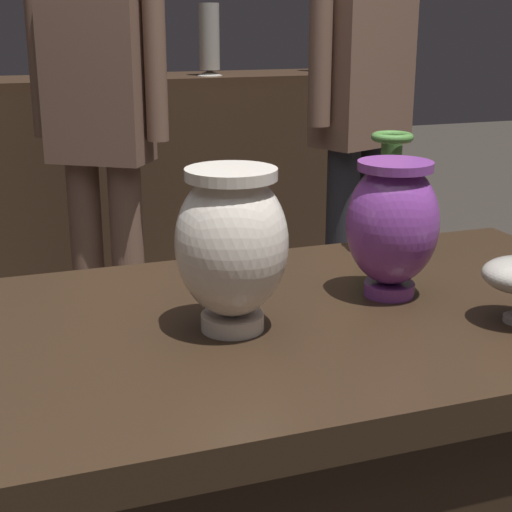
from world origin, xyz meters
TOP-DOWN VIEW (x-y plane):
  - back_display_shelf at (0.00, 2.20)m, footprint 2.60×0.40m
  - vase_centerpiece at (-0.08, -0.02)m, footprint 0.16×0.16m
  - vase_left_accent at (0.31, 0.25)m, footprint 0.13×0.13m
  - vase_right_accent at (0.20, 0.03)m, footprint 0.14×0.14m
  - shelf_vase_right at (0.52, 2.13)m, footprint 0.10×0.10m
  - shelf_vase_far_right at (1.04, 2.22)m, footprint 0.09×0.09m
  - visitor_center_back at (-0.02, 1.57)m, footprint 0.40×0.33m
  - visitor_near_right at (0.81, 1.34)m, footprint 0.44×0.29m

SIDE VIEW (x-z plane):
  - back_display_shelf at x=0.00m, z-range 0.00..0.99m
  - vase_left_accent at x=0.31m, z-range 0.77..0.99m
  - visitor_center_back at x=-0.02m, z-range 0.13..1.68m
  - vase_right_accent at x=0.20m, z-range 0.81..1.02m
  - vase_centerpiece at x=-0.08m, z-range 0.81..1.04m
  - visitor_near_right at x=0.81m, z-range 0.15..1.79m
  - shelf_vase_far_right at x=1.04m, z-range 0.98..1.26m
  - shelf_vase_right at x=0.52m, z-range 0.98..1.27m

